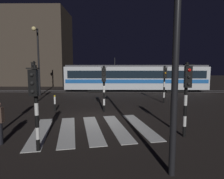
{
  "coord_description": "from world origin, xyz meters",
  "views": [
    {
      "loc": [
        1.06,
        -11.37,
        3.02
      ],
      "look_at": [
        0.89,
        2.78,
        1.4
      ],
      "focal_mm": 31.57,
      "sensor_mm": 36.0,
      "label": 1
    }
  ],
  "objects_px": {
    "traffic_light_corner_near_right": "(187,88)",
    "traffic_light_median_centre": "(104,82)",
    "traffic_light_kerb_mid_left": "(35,96)",
    "tram": "(136,77)",
    "street_lamp_trackside_left": "(37,53)",
    "traffic_light_corner_far_left": "(34,75)",
    "traffic_light_corner_far_right": "(165,79)",
    "street_lamp_near_kerb": "(181,1)",
    "bollard_island_edge": "(55,103)"
  },
  "relations": [
    {
      "from": "traffic_light_corner_near_right",
      "to": "street_lamp_trackside_left",
      "type": "xyz_separation_m",
      "value": [
        -11.07,
        12.39,
        2.35
      ]
    },
    {
      "from": "traffic_light_median_centre",
      "to": "traffic_light_kerb_mid_left",
      "type": "xyz_separation_m",
      "value": [
        -2.04,
        -6.33,
        -0.01
      ]
    },
    {
      "from": "traffic_light_corner_near_right",
      "to": "street_lamp_trackside_left",
      "type": "bearing_deg",
      "value": 131.77
    },
    {
      "from": "traffic_light_corner_far_left",
      "to": "street_lamp_trackside_left",
      "type": "xyz_separation_m",
      "value": [
        -1.34,
        4.33,
        2.15
      ]
    },
    {
      "from": "traffic_light_corner_far_right",
      "to": "traffic_light_corner_near_right",
      "type": "bearing_deg",
      "value": -97.92
    },
    {
      "from": "street_lamp_trackside_left",
      "to": "street_lamp_near_kerb",
      "type": "bearing_deg",
      "value": -58.34
    },
    {
      "from": "street_lamp_near_kerb",
      "to": "bollard_island_edge",
      "type": "distance_m",
      "value": 10.77
    },
    {
      "from": "traffic_light_corner_far_left",
      "to": "tram",
      "type": "distance_m",
      "value": 12.24
    },
    {
      "from": "traffic_light_corner_far_right",
      "to": "traffic_light_kerb_mid_left",
      "type": "relative_size",
      "value": 1.01
    },
    {
      "from": "traffic_light_kerb_mid_left",
      "to": "tram",
      "type": "distance_m",
      "value": 18.38
    },
    {
      "from": "street_lamp_trackside_left",
      "to": "traffic_light_corner_near_right",
      "type": "bearing_deg",
      "value": -48.23
    },
    {
      "from": "traffic_light_corner_far_left",
      "to": "traffic_light_kerb_mid_left",
      "type": "relative_size",
      "value": 1.14
    },
    {
      "from": "traffic_light_corner_near_right",
      "to": "traffic_light_kerb_mid_left",
      "type": "relative_size",
      "value": 1.04
    },
    {
      "from": "street_lamp_near_kerb",
      "to": "traffic_light_corner_near_right",
      "type": "bearing_deg",
      "value": 66.16
    },
    {
      "from": "bollard_island_edge",
      "to": "traffic_light_corner_near_right",
      "type": "bearing_deg",
      "value": -34.87
    },
    {
      "from": "traffic_light_corner_far_right",
      "to": "tram",
      "type": "height_order",
      "value": "tram"
    },
    {
      "from": "street_lamp_trackside_left",
      "to": "tram",
      "type": "bearing_deg",
      "value": 18.86
    },
    {
      "from": "traffic_light_corner_far_right",
      "to": "traffic_light_corner_near_right",
      "type": "distance_m",
      "value": 8.22
    },
    {
      "from": "traffic_light_kerb_mid_left",
      "to": "traffic_light_median_centre",
      "type": "bearing_deg",
      "value": 72.09
    },
    {
      "from": "traffic_light_kerb_mid_left",
      "to": "tram",
      "type": "bearing_deg",
      "value": 73.1
    },
    {
      "from": "street_lamp_near_kerb",
      "to": "tram",
      "type": "height_order",
      "value": "street_lamp_near_kerb"
    },
    {
      "from": "street_lamp_trackside_left",
      "to": "traffic_light_corner_far_left",
      "type": "bearing_deg",
      "value": -72.84
    },
    {
      "from": "traffic_light_kerb_mid_left",
      "to": "traffic_light_corner_far_right",
      "type": "bearing_deg",
      "value": 54.5
    },
    {
      "from": "traffic_light_corner_far_right",
      "to": "street_lamp_near_kerb",
      "type": "relative_size",
      "value": 0.43
    },
    {
      "from": "traffic_light_median_centre",
      "to": "street_lamp_near_kerb",
      "type": "bearing_deg",
      "value": -73.85
    },
    {
      "from": "traffic_light_kerb_mid_left",
      "to": "tram",
      "type": "xyz_separation_m",
      "value": [
        5.34,
        17.58,
        -0.28
      ]
    },
    {
      "from": "traffic_light_median_centre",
      "to": "traffic_light_corner_near_right",
      "type": "xyz_separation_m",
      "value": [
        3.74,
        -4.76,
        0.08
      ]
    },
    {
      "from": "traffic_light_corner_far_right",
      "to": "traffic_light_median_centre",
      "type": "relative_size",
      "value": 1.01
    },
    {
      "from": "traffic_light_corner_far_left",
      "to": "traffic_light_kerb_mid_left",
      "type": "xyz_separation_m",
      "value": [
        3.94,
        -9.62,
        -0.29
      ]
    },
    {
      "from": "traffic_light_corner_near_right",
      "to": "traffic_light_median_centre",
      "type": "bearing_deg",
      "value": 128.18
    },
    {
      "from": "traffic_light_corner_far_left",
      "to": "traffic_light_corner_near_right",
      "type": "bearing_deg",
      "value": -39.64
    },
    {
      "from": "traffic_light_corner_far_right",
      "to": "street_lamp_trackside_left",
      "type": "relative_size",
      "value": 0.44
    },
    {
      "from": "traffic_light_corner_far_right",
      "to": "street_lamp_near_kerb",
      "type": "bearing_deg",
      "value": -102.7
    },
    {
      "from": "traffic_light_corner_far_left",
      "to": "traffic_light_kerb_mid_left",
      "type": "distance_m",
      "value": 10.4
    },
    {
      "from": "traffic_light_kerb_mid_left",
      "to": "bollard_island_edge",
      "type": "height_order",
      "value": "traffic_light_kerb_mid_left"
    },
    {
      "from": "traffic_light_median_centre",
      "to": "traffic_light_corner_near_right",
      "type": "height_order",
      "value": "traffic_light_corner_near_right"
    },
    {
      "from": "traffic_light_corner_near_right",
      "to": "tram",
      "type": "bearing_deg",
      "value": 91.6
    },
    {
      "from": "traffic_light_corner_far_left",
      "to": "tram",
      "type": "xyz_separation_m",
      "value": [
        9.28,
        7.96,
        -0.57
      ]
    },
    {
      "from": "bollard_island_edge",
      "to": "street_lamp_near_kerb",
      "type": "bearing_deg",
      "value": -55.23
    },
    {
      "from": "traffic_light_corner_far_right",
      "to": "traffic_light_corner_near_right",
      "type": "xyz_separation_m",
      "value": [
        -1.13,
        -8.14,
        0.06
      ]
    },
    {
      "from": "traffic_light_median_centre",
      "to": "traffic_light_corner_near_right",
      "type": "distance_m",
      "value": 6.06
    },
    {
      "from": "traffic_light_corner_far_left",
      "to": "traffic_light_kerb_mid_left",
      "type": "height_order",
      "value": "traffic_light_corner_far_left"
    },
    {
      "from": "street_lamp_near_kerb",
      "to": "bollard_island_edge",
      "type": "relative_size",
      "value": 6.55
    },
    {
      "from": "traffic_light_median_centre",
      "to": "street_lamp_near_kerb",
      "type": "xyz_separation_m",
      "value": [
        2.32,
        -8.0,
        2.56
      ]
    },
    {
      "from": "traffic_light_corner_far_right",
      "to": "street_lamp_near_kerb",
      "type": "xyz_separation_m",
      "value": [
        -2.56,
        -11.38,
        2.54
      ]
    },
    {
      "from": "traffic_light_corner_near_right",
      "to": "tram",
      "type": "relative_size",
      "value": 0.19
    },
    {
      "from": "traffic_light_corner_far_right",
      "to": "traffic_light_corner_far_left",
      "type": "bearing_deg",
      "value": -179.55
    },
    {
      "from": "traffic_light_median_centre",
      "to": "tram",
      "type": "xyz_separation_m",
      "value": [
        3.3,
        11.25,
        -0.3
      ]
    },
    {
      "from": "traffic_light_corner_near_right",
      "to": "bollard_island_edge",
      "type": "height_order",
      "value": "traffic_light_corner_near_right"
    },
    {
      "from": "traffic_light_corner_near_right",
      "to": "street_lamp_near_kerb",
      "type": "distance_m",
      "value": 4.32
    }
  ]
}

